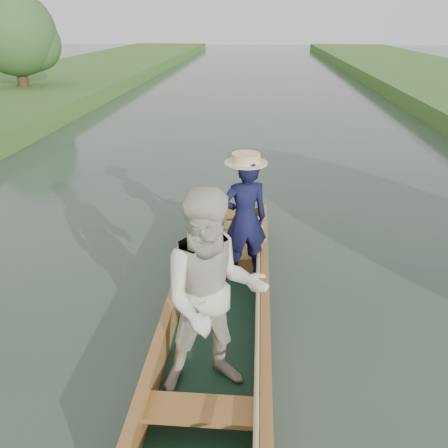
{
  "coord_description": "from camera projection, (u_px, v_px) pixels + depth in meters",
  "views": [
    {
      "loc": [
        0.37,
        -4.16,
        3.2
      ],
      "look_at": [
        0.0,
        0.6,
        0.95
      ],
      "focal_mm": 35.0,
      "sensor_mm": 36.0,
      "label": 1
    }
  ],
  "objects": [
    {
      "name": "ground",
      "position": [
        220.0,
        318.0,
        5.14
      ],
      "size": [
        120.0,
        120.0,
        0.0
      ],
      "primitive_type": "plane",
      "color": "#283D30",
      "rests_on": "ground"
    },
    {
      "name": "punt",
      "position": [
        223.0,
        282.0,
        4.54
      ],
      "size": [
        1.15,
        5.0,
        2.03
      ],
      "color": "black",
      "rests_on": "ground"
    }
  ]
}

